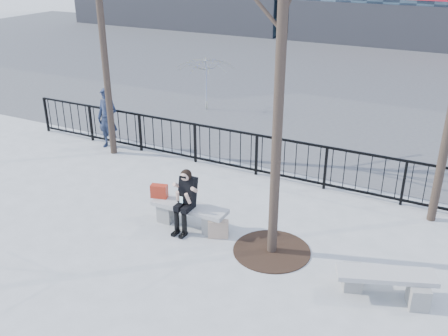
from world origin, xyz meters
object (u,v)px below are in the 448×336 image
at_px(bench_second, 385,282).
at_px(seated_woman, 185,201).
at_px(standing_man, 108,118).
at_px(bench_main, 190,213).

xyz_separation_m(bench_second, seated_woman, (-4.09, 0.34, 0.38)).
distance_m(bench_second, seated_woman, 4.12).
bearing_deg(seated_woman, standing_man, 145.85).
distance_m(bench_main, seated_woman, 0.40).
xyz_separation_m(seated_woman, standing_man, (-4.36, 2.96, 0.21)).
bearing_deg(bench_second, seated_woman, 154.34).
height_order(bench_main, standing_man, standing_man).
bearing_deg(standing_man, seated_woman, -37.75).
bearing_deg(standing_man, bench_main, -36.29).
relative_size(bench_main, bench_second, 1.02).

